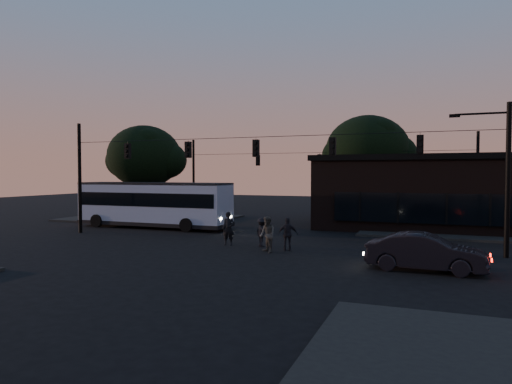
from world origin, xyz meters
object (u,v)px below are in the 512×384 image
(car, at_px, (426,252))
(pedestrian_a, at_px, (229,229))
(pedestrian_b, at_px, (267,235))
(pedestrian_d, at_px, (262,232))
(bus, at_px, (154,202))
(pedestrian_c, at_px, (288,234))
(building, at_px, (424,192))

(car, relative_size, pedestrian_a, 2.51)
(pedestrian_b, height_order, pedestrian_d, pedestrian_b)
(bus, distance_m, pedestrian_b, 13.68)
(bus, xyz_separation_m, pedestrian_b, (11.65, -7.10, -0.98))
(car, relative_size, pedestrian_c, 2.71)
(pedestrian_a, xyz_separation_m, pedestrian_d, (1.96, 0.20, -0.14))
(building, bearing_deg, bus, -157.90)
(bus, bearing_deg, pedestrian_c, -25.89)
(pedestrian_d, bearing_deg, pedestrian_c, -162.95)
(bus, bearing_deg, building, 22.57)
(car, xyz_separation_m, pedestrian_d, (-8.59, 3.48, 0.03))
(pedestrian_a, bearing_deg, pedestrian_b, -38.04)
(pedestrian_a, xyz_separation_m, pedestrian_c, (3.68, -0.54, -0.07))
(car, relative_size, pedestrian_b, 2.55)
(pedestrian_d, bearing_deg, building, -81.69)
(bus, height_order, pedestrian_d, bus)
(pedestrian_d, bearing_deg, pedestrian_a, 46.26)
(car, height_order, pedestrian_a, pedestrian_a)
(pedestrian_d, bearing_deg, car, -161.77)
(car, distance_m, pedestrian_b, 7.89)
(building, height_order, bus, building)
(bus, relative_size, pedestrian_d, 7.46)
(pedestrian_a, distance_m, pedestrian_b, 3.22)
(building, xyz_separation_m, pedestrian_c, (-6.47, -13.86, -1.83))
(pedestrian_a, xyz_separation_m, pedestrian_b, (2.87, -1.47, -0.02))
(pedestrian_c, bearing_deg, pedestrian_a, -24.98)
(building, distance_m, pedestrian_d, 15.58)
(pedestrian_c, bearing_deg, pedestrian_d, -39.92)
(pedestrian_a, distance_m, pedestrian_c, 3.72)
(building, distance_m, bus, 20.44)
(pedestrian_c, bearing_deg, car, 141.56)
(bus, height_order, car, bus)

